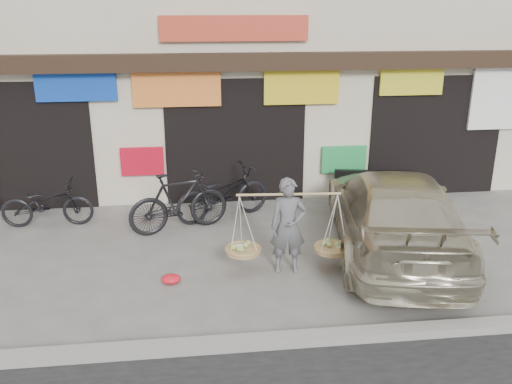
{
  "coord_description": "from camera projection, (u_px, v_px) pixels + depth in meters",
  "views": [
    {
      "loc": [
        -0.9,
        -7.87,
        4.11
      ],
      "look_at": [
        0.14,
        0.9,
        1.08
      ],
      "focal_mm": 38.0,
      "sensor_mm": 36.0,
      "label": 1
    }
  ],
  "objects": [
    {
      "name": "bike_1",
      "position": [
        179.0,
        202.0,
        10.31
      ],
      "size": [
        2.03,
        1.16,
        1.18
      ],
      "primitive_type": "imported",
      "rotation": [
        0.0,
        0.0,
        1.9
      ],
      "color": "black",
      "rests_on": "ground"
    },
    {
      "name": "kerb",
      "position": [
        272.0,
        341.0,
        6.93
      ],
      "size": [
        70.0,
        0.25,
        0.12
      ],
      "primitive_type": "cube",
      "color": "gray",
      "rests_on": "ground"
    },
    {
      "name": "suv",
      "position": [
        393.0,
        212.0,
        9.44
      ],
      "size": [
        2.9,
        5.27,
        1.45
      ],
      "rotation": [
        0.0,
        0.0,
        2.96
      ],
      "color": "beige",
      "rests_on": "ground"
    },
    {
      "name": "bike_2",
      "position": [
        223.0,
        193.0,
        10.94
      ],
      "size": [
        2.16,
        1.46,
        1.07
      ],
      "primitive_type": "imported",
      "rotation": [
        0.0,
        0.0,
        1.98
      ],
      "color": "black",
      "rests_on": "ground"
    },
    {
      "name": "ground",
      "position": [
        254.0,
        273.0,
        8.83
      ],
      "size": [
        70.0,
        70.0,
        0.0
      ],
      "primitive_type": "plane",
      "color": "slate",
      "rests_on": "ground"
    },
    {
      "name": "red_bag",
      "position": [
        171.0,
        279.0,
        8.48
      ],
      "size": [
        0.31,
        0.25,
        0.14
      ],
      "primitive_type": "ellipsoid",
      "color": "red",
      "rests_on": "ground"
    },
    {
      "name": "street_vendor",
      "position": [
        288.0,
        230.0,
        8.66
      ],
      "size": [
        2.0,
        0.66,
        1.58
      ],
      "rotation": [
        0.0,
        0.0,
        -0.07
      ],
      "color": "slate",
      "rests_on": "ground"
    },
    {
      "name": "bike_0",
      "position": [
        47.0,
        204.0,
        10.58
      ],
      "size": [
        1.76,
        0.63,
        0.92
      ],
      "primitive_type": "imported",
      "rotation": [
        0.0,
        0.0,
        1.58
      ],
      "color": "black",
      "rests_on": "ground"
    },
    {
      "name": "shophouse_block",
      "position": [
        225.0,
        34.0,
        13.73
      ],
      "size": [
        14.0,
        6.32,
        7.0
      ],
      "color": "beige",
      "rests_on": "ground"
    }
  ]
}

